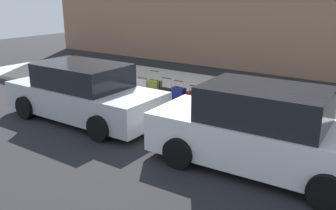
% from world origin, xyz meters
% --- Properties ---
extents(ground_plane, '(40.00, 40.00, 0.00)m').
position_xyz_m(ground_plane, '(0.00, 0.00, 0.00)').
color(ground_plane, black).
extents(sidewalk_curb, '(18.00, 5.00, 0.14)m').
position_xyz_m(sidewalk_curb, '(0.00, -2.50, 0.07)').
color(sidewalk_curb, '#ADA89E').
rests_on(sidewalk_curb, ground_plane).
extents(suitcase_black_0, '(0.46, 0.20, 0.72)m').
position_xyz_m(suitcase_black_0, '(-4.25, -0.54, 0.47)').
color(suitcase_black_0, black).
rests_on(suitcase_black_0, sidewalk_curb).
extents(suitcase_olive_1, '(0.46, 0.26, 0.81)m').
position_xyz_m(suitcase_olive_1, '(-3.73, -0.55, 0.44)').
color(suitcase_olive_1, '#59601E').
rests_on(suitcase_olive_1, sidewalk_curb).
extents(suitcase_silver_2, '(0.36, 0.26, 0.83)m').
position_xyz_m(suitcase_silver_2, '(-3.25, -0.48, 0.52)').
color(suitcase_silver_2, '#9EA0A8').
rests_on(suitcase_silver_2, sidewalk_curb).
extents(suitcase_teal_3, '(0.45, 0.21, 0.59)m').
position_xyz_m(suitcase_teal_3, '(-2.78, -0.50, 0.41)').
color(suitcase_teal_3, '#0F606B').
rests_on(suitcase_teal_3, sidewalk_curb).
extents(suitcase_red_4, '(0.43, 0.22, 0.86)m').
position_xyz_m(suitcase_red_4, '(-2.27, -0.52, 0.41)').
color(suitcase_red_4, red).
rests_on(suitcase_red_4, sidewalk_curb).
extents(suitcase_maroon_5, '(0.40, 0.27, 0.79)m').
position_xyz_m(suitcase_maroon_5, '(-1.80, -0.53, 0.43)').
color(suitcase_maroon_5, maroon).
rests_on(suitcase_maroon_5, sidewalk_curb).
extents(suitcase_navy_6, '(0.40, 0.26, 0.89)m').
position_xyz_m(suitcase_navy_6, '(-1.34, -0.44, 0.48)').
color(suitcase_navy_6, navy).
rests_on(suitcase_navy_6, sidewalk_curb).
extents(suitcase_black_7, '(0.42, 0.24, 0.89)m').
position_xyz_m(suitcase_black_7, '(-0.88, -0.50, 0.42)').
color(suitcase_black_7, black).
rests_on(suitcase_black_7, sidewalk_curb).
extents(suitcase_olive_8, '(0.41, 0.27, 1.04)m').
position_xyz_m(suitcase_olive_8, '(-0.40, -0.53, 0.51)').
color(suitcase_olive_8, '#59601E').
rests_on(suitcase_olive_8, sidewalk_curb).
extents(suitcase_silver_9, '(0.41, 0.23, 0.76)m').
position_xyz_m(suitcase_silver_9, '(0.08, -0.55, 0.49)').
color(suitcase_silver_9, '#9EA0A8').
rests_on(suitcase_silver_9, sidewalk_curb).
extents(fire_hydrant, '(0.39, 0.21, 0.75)m').
position_xyz_m(fire_hydrant, '(0.73, -0.50, 0.53)').
color(fire_hydrant, '#99999E').
rests_on(fire_hydrant, sidewalk_curb).
extents(bollard_post, '(0.13, 0.13, 0.69)m').
position_xyz_m(bollard_post, '(1.41, -0.35, 0.48)').
color(bollard_post, brown).
rests_on(bollard_post, sidewalk_curb).
extents(parked_car_white_0, '(4.58, 2.12, 1.69)m').
position_xyz_m(parked_car_white_0, '(-4.54, 1.41, 0.79)').
color(parked_car_white_0, silver).
rests_on(parked_car_white_0, ground_plane).
extents(parked_car_silver_1, '(4.67, 2.08, 1.58)m').
position_xyz_m(parked_car_silver_1, '(0.58, 1.41, 0.74)').
color(parked_car_silver_1, '#B2B5BA').
rests_on(parked_car_silver_1, ground_plane).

